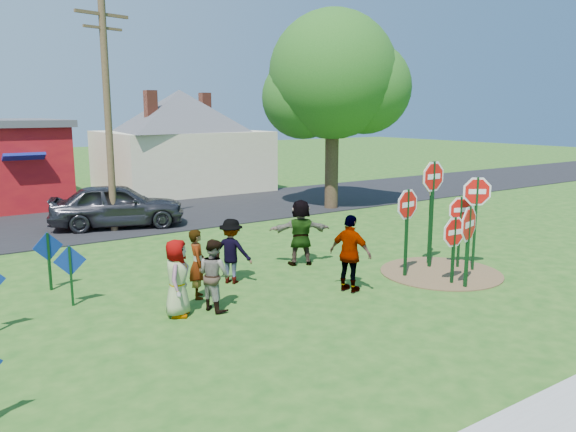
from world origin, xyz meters
name	(u,v)px	position (x,y,z in m)	size (l,w,h in m)	color
ground	(280,294)	(0.00, 0.00, 0.00)	(120.00, 120.00, 0.00)	#1F5017
road	(123,218)	(0.00, 11.50, 0.02)	(120.00, 7.50, 0.04)	black
dirt_patch	(441,273)	(4.50, -1.00, 0.01)	(3.20, 3.20, 0.03)	brown
cream_house	(181,136)	(5.50, 18.00, 2.92)	(9.40, 9.40, 6.50)	beige
stop_sign_a	(468,230)	(3.99, -2.19, 1.46)	(1.15, 0.36, 2.19)	#0F3917
stop_sign_b	(433,187)	(4.67, -0.45, 2.25)	(1.12, 0.08, 3.10)	#0F3917
stop_sign_c	(476,202)	(5.39, -1.33, 1.89)	(0.88, 0.59, 2.70)	#0F3917
stop_sign_d	(432,189)	(4.93, -0.18, 2.16)	(1.01, 0.67, 3.00)	#0F3917
stop_sign_e	(454,237)	(3.97, -1.79, 1.22)	(1.03, 0.07, 1.85)	#0F3917
stop_sign_f	(460,215)	(5.29, -0.91, 1.49)	(0.90, 0.37, 2.11)	#0F3917
stop_sign_g	(407,213)	(3.47, -0.68, 1.70)	(1.07, 0.13, 2.45)	#0F3917
blue_diamond_c	(70,269)	(-4.27, 1.93, 0.85)	(0.68, 0.16, 1.38)	#0F3917
blue_diamond_d	(48,254)	(-4.43, 3.39, 0.89)	(0.72, 0.11, 1.44)	#0F3917
person_a	(177,278)	(-2.59, 0.02, 0.83)	(0.81, 0.53, 1.66)	#455391
person_b	(197,264)	(-1.72, 0.85, 0.81)	(0.59, 0.39, 1.62)	#217D78
person_c	(214,275)	(-1.78, -0.09, 0.79)	(0.77, 0.60, 1.58)	#96543B
person_d	(231,251)	(-0.52, 1.43, 0.82)	(1.06, 0.61, 1.64)	#333338
person_e	(350,254)	(1.47, -0.81, 0.94)	(1.10, 0.46, 1.87)	#512F5C
person_f	(301,232)	(1.91, 1.84, 0.93)	(1.73, 0.55, 1.86)	#22522A
suv	(118,205)	(-0.71, 9.78, 0.85)	(1.92, 4.78, 1.63)	#2B2C31
utility_pole	(108,113)	(-1.04, 9.22, 4.22)	(1.93, 0.56, 8.01)	#4C3823
leafy_tree	(335,82)	(8.59, 8.60, 5.50)	(6.01, 5.48, 8.54)	#382819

